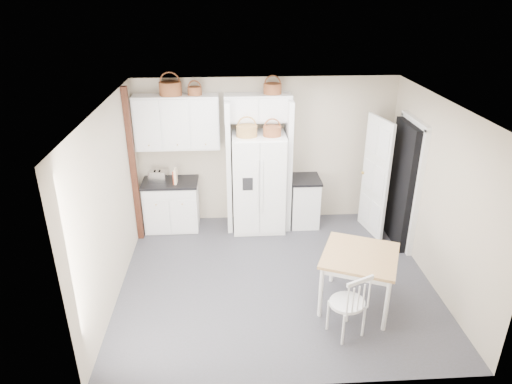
{
  "coord_description": "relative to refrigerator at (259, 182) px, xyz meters",
  "views": [
    {
      "loc": [
        -0.64,
        -5.62,
        3.97
      ],
      "look_at": [
        -0.27,
        0.4,
        1.24
      ],
      "focal_mm": 32.0,
      "sensor_mm": 36.0,
      "label": 1
    }
  ],
  "objects": [
    {
      "name": "wall_left",
      "position": [
        -2.1,
        -1.63,
        0.44
      ],
      "size": [
        0.0,
        4.0,
        4.0
      ],
      "primitive_type": "plane",
      "rotation": [
        1.57,
        0.0,
        1.57
      ],
      "color": "#B7AA93",
      "rests_on": "floor"
    },
    {
      "name": "base_cab_left",
      "position": [
        -1.53,
        0.07,
        -0.44
      ],
      "size": [
        0.92,
        0.58,
        0.85
      ],
      "primitive_type": "cube",
      "color": "white",
      "rests_on": "floor"
    },
    {
      "name": "doorway_void",
      "position": [
        2.31,
        -0.63,
        0.16
      ],
      "size": [
        0.18,
        0.85,
        2.05
      ],
      "primitive_type": "cube",
      "color": "black",
      "rests_on": "floor"
    },
    {
      "name": "trim_post",
      "position": [
        -2.05,
        -0.28,
        0.44
      ],
      "size": [
        0.09,
        0.09,
        2.6
      ],
      "primitive_type": "cube",
      "color": "black",
      "rests_on": "floor"
    },
    {
      "name": "counter_left",
      "position": [
        -1.53,
        0.07,
        0.01
      ],
      "size": [
        0.96,
        0.62,
        0.04
      ],
      "primitive_type": "cube",
      "color": "black",
      "rests_on": "base_cab_left"
    },
    {
      "name": "cookbook_cream",
      "position": [
        -1.42,
        -0.01,
        0.15
      ],
      "size": [
        0.04,
        0.17,
        0.26
      ],
      "primitive_type": "cube",
      "rotation": [
        0.0,
        0.0,
        -0.03
      ],
      "color": "beige",
      "rests_on": "counter_left"
    },
    {
      "name": "floor",
      "position": [
        0.15,
        -1.63,
        -0.86
      ],
      "size": [
        4.5,
        4.5,
        0.0
      ],
      "primitive_type": "plane",
      "color": "#3A3A3D",
      "rests_on": "ground"
    },
    {
      "name": "fridge_panel_right",
      "position": [
        0.51,
        0.07,
        0.29
      ],
      "size": [
        0.08,
        0.6,
        2.3
      ],
      "primitive_type": "cube",
      "color": "white",
      "rests_on": "floor"
    },
    {
      "name": "fridge_panel_left",
      "position": [
        -0.51,
        0.07,
        0.29
      ],
      "size": [
        0.08,
        0.6,
        2.3
      ],
      "primitive_type": "cube",
      "color": "white",
      "rests_on": "floor"
    },
    {
      "name": "ceiling",
      "position": [
        0.15,
        -1.63,
        1.74
      ],
      "size": [
        4.5,
        4.5,
        0.0
      ],
      "primitive_type": "plane",
      "color": "white",
      "rests_on": "wall_back"
    },
    {
      "name": "refrigerator",
      "position": [
        0.0,
        0.0,
        0.0
      ],
      "size": [
        0.89,
        0.72,
        1.73
      ],
      "primitive_type": "cube",
      "color": "white",
      "rests_on": "floor"
    },
    {
      "name": "wall_right",
      "position": [
        2.4,
        -1.63,
        0.44
      ],
      "size": [
        0.0,
        4.0,
        4.0
      ],
      "primitive_type": "plane",
      "rotation": [
        1.57,
        0.0,
        -1.57
      ],
      "color": "#B7AA93",
      "rests_on": "floor"
    },
    {
      "name": "toaster",
      "position": [
        -1.73,
        0.06,
        0.13
      ],
      "size": [
        0.31,
        0.2,
        0.2
      ],
      "primitive_type": "cube",
      "rotation": [
        0.0,
        0.0,
        -0.11
      ],
      "color": "silver",
      "rests_on": "counter_left"
    },
    {
      "name": "wall_back",
      "position": [
        0.15,
        0.37,
        0.44
      ],
      "size": [
        4.5,
        0.0,
        4.5
      ],
      "primitive_type": "plane",
      "rotation": [
        1.57,
        0.0,
        0.0
      ],
      "color": "#B7AA93",
      "rests_on": "floor"
    },
    {
      "name": "base_cab_right",
      "position": [
        0.83,
        0.07,
        -0.44
      ],
      "size": [
        0.48,
        0.58,
        0.85
      ],
      "primitive_type": "cube",
      "color": "white",
      "rests_on": "floor"
    },
    {
      "name": "door_slab",
      "position": [
        1.95,
        -0.29,
        0.16
      ],
      "size": [
        0.21,
        0.79,
        2.05
      ],
      "primitive_type": "cube",
      "rotation": [
        0.0,
        0.0,
        -1.36
      ],
      "color": "white",
      "rests_on": "floor"
    },
    {
      "name": "bridge_cabinet",
      "position": [
        -0.0,
        0.2,
        1.26
      ],
      "size": [
        1.12,
        0.34,
        0.45
      ],
      "primitive_type": "cube",
      "color": "white",
      "rests_on": "wall_back"
    },
    {
      "name": "basket_fridge_b",
      "position": [
        0.21,
        -0.1,
        0.94
      ],
      "size": [
        0.3,
        0.3,
        0.16
      ],
      "primitive_type": "cylinder",
      "color": "brown",
      "rests_on": "refrigerator"
    },
    {
      "name": "basket_upper_c",
      "position": [
        -1.03,
        0.2,
        1.55
      ],
      "size": [
        0.23,
        0.23,
        0.13
      ],
      "primitive_type": "cylinder",
      "color": "brown",
      "rests_on": "upper_cabinet"
    },
    {
      "name": "windsor_chair",
      "position": [
        0.89,
        -2.83,
        -0.41
      ],
      "size": [
        0.58,
        0.56,
        0.92
      ],
      "primitive_type": "cube",
      "rotation": [
        0.0,
        0.0,
        0.43
      ],
      "color": "white",
      "rests_on": "floor"
    },
    {
      "name": "basket_fridge_a",
      "position": [
        -0.2,
        -0.1,
        0.95
      ],
      "size": [
        0.34,
        0.34,
        0.18
      ],
      "primitive_type": "cylinder",
      "color": "#9F6831",
      "rests_on": "refrigerator"
    },
    {
      "name": "basket_bridge_b",
      "position": [
        0.24,
        0.2,
        1.57
      ],
      "size": [
        0.3,
        0.3,
        0.17
      ],
      "primitive_type": "cylinder",
      "color": "brown",
      "rests_on": "bridge_cabinet"
    },
    {
      "name": "basket_upper_b",
      "position": [
        -1.42,
        0.2,
        1.59
      ],
      "size": [
        0.36,
        0.36,
        0.21
      ],
      "primitive_type": "cylinder",
      "color": "brown",
      "rests_on": "upper_cabinet"
    },
    {
      "name": "dining_table",
      "position": [
        1.18,
        -2.27,
        -0.47
      ],
      "size": [
        1.23,
        1.23,
        0.78
      ],
      "primitive_type": "cube",
      "rotation": [
        0.0,
        0.0,
        -0.4
      ],
      "color": "#A7653A",
      "rests_on": "floor"
    },
    {
      "name": "counter_right",
      "position": [
        0.83,
        0.07,
        0.01
      ],
      "size": [
        0.52,
        0.62,
        0.04
      ],
      "primitive_type": "cube",
      "color": "black",
      "rests_on": "base_cab_right"
    },
    {
      "name": "upper_cabinet",
      "position": [
        -1.35,
        0.2,
        1.04
      ],
      "size": [
        1.4,
        0.34,
        0.9
      ],
      "primitive_type": "cube",
      "color": "white",
      "rests_on": "wall_back"
    },
    {
      "name": "cookbook_red",
      "position": [
        -1.43,
        -0.01,
        0.14
      ],
      "size": [
        0.06,
        0.16,
        0.23
      ],
      "primitive_type": "cube",
      "rotation": [
        0.0,
        0.0,
        -0.2
      ],
      "color": "#B63618",
      "rests_on": "counter_left"
    }
  ]
}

